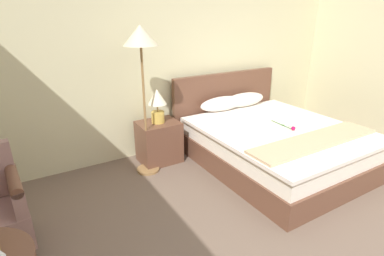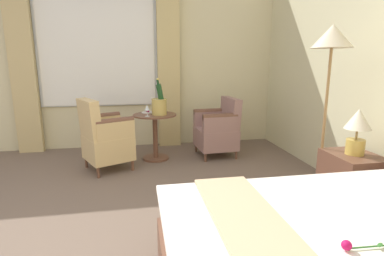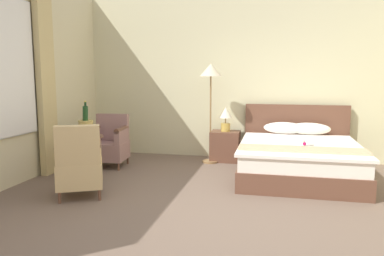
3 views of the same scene
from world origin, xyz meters
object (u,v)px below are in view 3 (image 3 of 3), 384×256
object	(u,v)px
armchair_by_window	(109,143)
side_table_round	(82,154)
wine_glass_near_edge	(87,130)
nightstand	(225,146)
wine_glass_near_bucket	(71,128)
bed	(298,157)
floor_lamp_brass	(211,78)
armchair_facing_bed	(79,164)
snack_plate	(69,136)
champagne_bucket	(86,126)
bedside_lamp	(226,117)

from	to	relation	value
armchair_by_window	side_table_round	bearing A→B (deg)	-88.84
wine_glass_near_edge	armchair_by_window	size ratio (longest dim) A/B	0.18
nightstand	wine_glass_near_bucket	bearing A→B (deg)	-139.51
bed	wine_glass_near_bucket	distance (m)	3.45
bed	floor_lamp_brass	size ratio (longest dim) A/B	1.24
wine_glass_near_bucket	armchair_facing_bed	world-z (taller)	armchair_facing_bed
wine_glass_near_edge	side_table_round	bearing A→B (deg)	144.18
wine_glass_near_bucket	snack_plate	world-z (taller)	wine_glass_near_bucket
champagne_bucket	armchair_facing_bed	world-z (taller)	champagne_bucket
side_table_round	armchair_facing_bed	bearing A→B (deg)	-63.53
bedside_lamp	bed	bearing A→B (deg)	-32.11
floor_lamp_brass	wine_glass_near_bucket	size ratio (longest dim) A/B	11.80
nightstand	floor_lamp_brass	xyz separation A→B (m)	(-0.24, -0.18, 1.23)
side_table_round	wine_glass_near_bucket	size ratio (longest dim) A/B	4.53
wine_glass_near_bucket	armchair_facing_bed	distance (m)	0.94
bed	floor_lamp_brass	distance (m)	2.00
bed	wine_glass_near_bucket	bearing A→B (deg)	-163.62
floor_lamp_brass	wine_glass_near_edge	bearing A→B (deg)	-130.81
champagne_bucket	wine_glass_near_bucket	world-z (taller)	champagne_bucket
bed	armchair_by_window	distance (m)	3.12
side_table_round	wine_glass_near_bucket	distance (m)	0.41
side_table_round	snack_plate	distance (m)	0.32
champagne_bucket	wine_glass_near_bucket	xyz separation A→B (m)	(-0.22, -0.04, -0.04)
armchair_facing_bed	armchair_by_window	bearing A→B (deg)	102.33
wine_glass_near_edge	champagne_bucket	bearing A→B (deg)	122.00
champagne_bucket	armchair_by_window	distance (m)	0.98
bed	bedside_lamp	distance (m)	1.55
nightstand	armchair_facing_bed	distance (m)	2.89
floor_lamp_brass	armchair_facing_bed	xyz separation A→B (m)	(-1.28, -2.27, -1.07)
snack_plate	bedside_lamp	bearing A→B (deg)	42.80
wine_glass_near_bucket	armchair_facing_bed	xyz separation A→B (m)	(0.51, -0.71, -0.34)
nightstand	wine_glass_near_edge	world-z (taller)	wine_glass_near_edge
bed	armchair_by_window	size ratio (longest dim) A/B	2.44
wine_glass_near_edge	armchair_facing_bed	bearing A→B (deg)	-71.94
champagne_bucket	wine_glass_near_edge	xyz separation A→B (m)	(0.11, -0.18, -0.03)
bedside_lamp	wine_glass_near_bucket	size ratio (longest dim) A/B	2.95
floor_lamp_brass	champagne_bucket	distance (m)	2.30
side_table_round	armchair_facing_bed	distance (m)	0.76
bedside_lamp	champagne_bucket	size ratio (longest dim) A/B	0.85
side_table_round	armchair_by_window	size ratio (longest dim) A/B	0.76
snack_plate	armchair_by_window	xyz separation A→B (m)	(0.13, 1.04, -0.28)
bedside_lamp	floor_lamp_brass	size ratio (longest dim) A/B	0.25
bed	snack_plate	distance (m)	3.45
snack_plate	wine_glass_near_bucket	bearing A→B (deg)	103.67
wine_glass_near_bucket	snack_plate	size ratio (longest dim) A/B	0.79
bedside_lamp	champagne_bucket	world-z (taller)	champagne_bucket
snack_plate	champagne_bucket	bearing A→B (deg)	40.28
bedside_lamp	nightstand	bearing A→B (deg)	0.00
bedside_lamp	wine_glass_near_edge	distance (m)	2.54
floor_lamp_brass	armchair_by_window	xyz separation A→B (m)	(-1.64, -0.64, -1.10)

